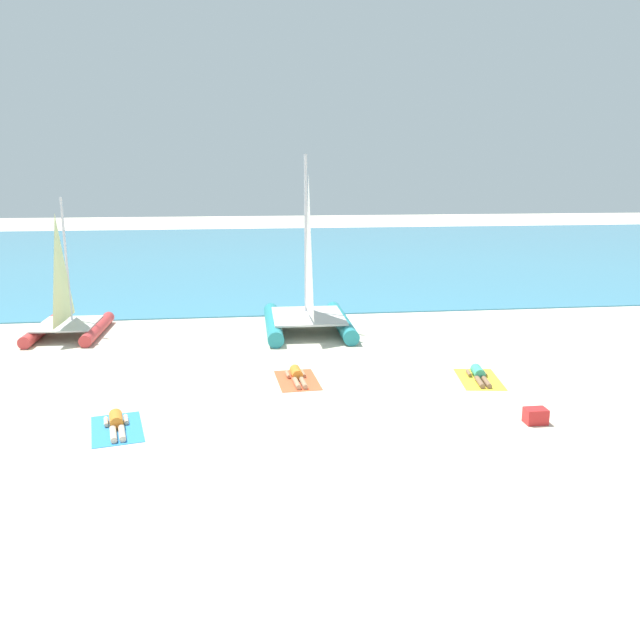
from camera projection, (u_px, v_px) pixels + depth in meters
ground_plane at (303, 320)px, 24.94m from camera, size 120.00×120.00×0.00m
ocean_water at (273, 253)px, 45.10m from camera, size 120.00×40.00×0.05m
sailboat_teal at (308, 306)px, 23.08m from camera, size 3.15×4.85×6.26m
sailboat_red at (68, 316)px, 22.46m from camera, size 2.44×3.74×4.82m
towel_left at (117, 429)px, 14.43m from camera, size 1.48×2.09×0.01m
sunbather_left at (116, 423)px, 14.47m from camera, size 0.72×1.56×0.30m
towel_middle at (297, 380)px, 17.80m from camera, size 1.21×1.96×0.01m
sunbather_middle at (297, 375)px, 17.83m from camera, size 0.57×1.57×0.30m
towel_right at (479, 379)px, 17.88m from camera, size 1.37×2.04×0.01m
sunbather_right at (479, 374)px, 17.91m from camera, size 0.64×1.57×0.30m
cooler_box at (536, 416)px, 14.73m from camera, size 0.50×0.36×0.36m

